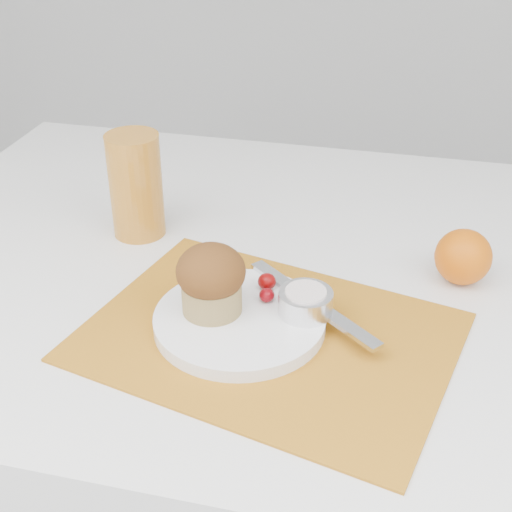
% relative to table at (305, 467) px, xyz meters
% --- Properties ---
extents(table, '(1.20, 0.80, 0.75)m').
position_rel_table_xyz_m(table, '(0.00, 0.00, 0.00)').
color(table, white).
rests_on(table, ground).
extents(placemat, '(0.46, 0.38, 0.00)m').
position_rel_table_xyz_m(placemat, '(-0.03, -0.16, 0.38)').
color(placemat, '#B97219').
rests_on(placemat, table).
extents(plate, '(0.24, 0.24, 0.02)m').
position_rel_table_xyz_m(plate, '(-0.06, -0.15, 0.39)').
color(plate, white).
rests_on(plate, placemat).
extents(ramekin, '(0.08, 0.08, 0.03)m').
position_rel_table_xyz_m(ramekin, '(0.01, -0.13, 0.41)').
color(ramekin, silver).
rests_on(ramekin, plate).
extents(cream, '(0.05, 0.05, 0.01)m').
position_rel_table_xyz_m(cream, '(0.01, -0.13, 0.42)').
color(cream, silver).
rests_on(cream, ramekin).
extents(raspberry_near, '(0.02, 0.02, 0.02)m').
position_rel_table_xyz_m(raspberry_near, '(-0.04, -0.09, 0.40)').
color(raspberry_near, '#530202').
rests_on(raspberry_near, plate).
extents(raspberry_far, '(0.02, 0.02, 0.02)m').
position_rel_table_xyz_m(raspberry_far, '(-0.04, -0.12, 0.40)').
color(raspberry_far, '#540206').
rests_on(raspberry_far, plate).
extents(butter_knife, '(0.18, 0.15, 0.01)m').
position_rel_table_xyz_m(butter_knife, '(0.01, -0.11, 0.40)').
color(butter_knife, silver).
rests_on(butter_knife, plate).
extents(orange, '(0.07, 0.07, 0.07)m').
position_rel_table_xyz_m(orange, '(0.18, 0.01, 0.41)').
color(orange, orange).
rests_on(orange, table).
extents(juice_glass, '(0.07, 0.07, 0.15)m').
position_rel_table_xyz_m(juice_glass, '(-0.26, 0.03, 0.45)').
color(juice_glass, orange).
rests_on(juice_glass, table).
extents(muffin, '(0.08, 0.08, 0.08)m').
position_rel_table_xyz_m(muffin, '(-0.09, -0.15, 0.44)').
color(muffin, tan).
rests_on(muffin, plate).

